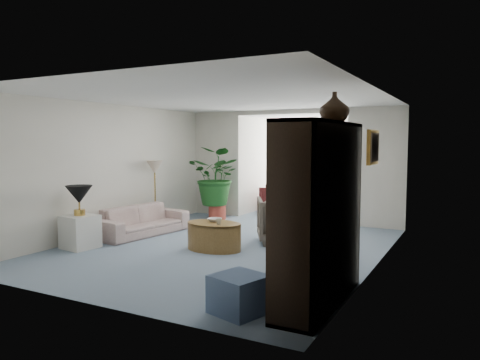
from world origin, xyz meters
The scene contains 26 objects.
floor centered at (0.00, 0.00, 0.00)m, with size 6.00×6.00×0.00m, color gray.
sunroom_floor centered at (0.00, 4.10, 0.00)m, with size 2.60×2.60×0.00m, color gray.
back_pier_left centered at (-1.90, 3.00, 1.25)m, with size 1.20×0.12×2.50m, color silver.
back_pier_right centered at (1.90, 3.00, 1.25)m, with size 1.20×0.12×2.50m, color silver.
back_header centered at (0.00, 3.00, 2.45)m, with size 2.60×0.12×0.10m, color silver.
window_pane centered at (0.00, 5.18, 1.40)m, with size 2.20×0.02×1.50m, color white.
window_blinds centered at (0.00, 5.15, 1.40)m, with size 2.20×0.02×1.50m, color white.
framed_picture centered at (2.46, -0.10, 1.70)m, with size 0.04×0.50×0.40m, color #BDAD97.
sofa centered at (-1.91, 0.21, 0.28)m, with size 1.88×0.74×0.55m, color beige.
end_table centered at (-2.11, -1.14, 0.28)m, with size 0.50×0.50×0.55m, color silver.
table_lamp centered at (-2.11, -1.14, 0.90)m, with size 0.44×0.44×0.30m, color black.
floor_lamp centered at (-2.27, 1.07, 1.25)m, with size 0.36×0.36×0.28m, color beige.
coffee_table centered at (-0.07, -0.19, 0.23)m, with size 0.95×0.95×0.45m, color olive.
coffee_bowl centered at (-0.12, -0.09, 0.48)m, with size 0.23×0.23×0.06m, color silver.
coffee_cup centered at (0.08, -0.29, 0.50)m, with size 0.10×0.10×0.10m, color beige.
wingback_chair centered at (0.71, 0.87, 0.40)m, with size 0.85×0.88×0.80m, color #5C5449.
side_table_dark centered at (1.41, 1.17, 0.28)m, with size 0.46×0.37×0.56m, color black.
entertainment_cabinet centered at (2.23, -1.77, 1.00)m, with size 0.48×1.79×1.99m, color black.
cabinet_urn centered at (2.23, -1.27, 2.18)m, with size 0.35×0.35×0.36m, color black.
ottoman centered at (1.60, -2.46, 0.20)m, with size 0.50×0.50×0.40m, color slate.
plant_pot centered at (-1.55, 2.42, 0.16)m, with size 0.40×0.40×0.32m, color #A53E2F.
house_plant centered at (-1.55, 2.42, 0.99)m, with size 1.21×1.05×1.34m, color #1B501C.
sunroom_chair_blue centered at (0.77, 3.96, 0.38)m, with size 0.80×0.83×0.75m, color slate.
sunroom_chair_maroon centered at (-0.73, 3.96, 0.34)m, with size 0.73×0.75×0.68m, color #591E1F.
sunroom_table centered at (0.02, 4.71, 0.27)m, with size 0.45×0.35×0.55m, color olive.
shelf_clutter centered at (2.18, -1.88, 1.09)m, with size 0.30×1.15×1.06m.
Camera 1 is at (3.74, -6.53, 1.77)m, focal length 33.99 mm.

